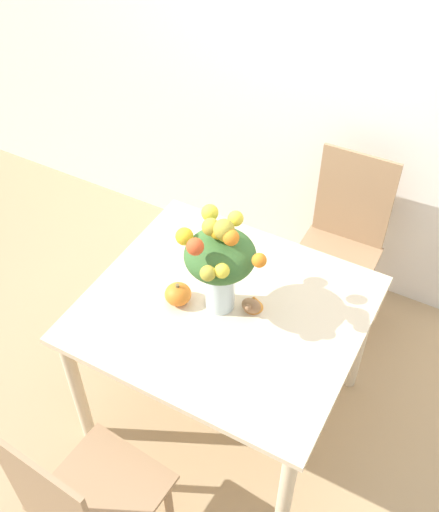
{
  "coord_description": "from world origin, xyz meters",
  "views": [
    {
      "loc": [
        0.78,
        -1.46,
        2.67
      ],
      "look_at": [
        -0.02,
        -0.0,
        1.06
      ],
      "focal_mm": 42.0,
      "sensor_mm": 36.0,
      "label": 1
    }
  ],
  "objects": [
    {
      "name": "pumpkin",
      "position": [
        -0.19,
        -0.07,
        0.82
      ],
      "size": [
        0.11,
        0.11,
        0.1
      ],
      "color": "orange",
      "rests_on": "dining_table"
    },
    {
      "name": "dining_chair_near_window",
      "position": [
        0.22,
        0.89,
        0.51
      ],
      "size": [
        0.43,
        0.43,
        1.0
      ],
      "rotation": [
        0.0,
        0.0,
        0.02
      ],
      "color": "#9E7A56",
      "rests_on": "ground_plane"
    },
    {
      "name": "turkey_figurine",
      "position": [
        0.11,
        0.04,
        0.81
      ],
      "size": [
        0.08,
        0.11,
        0.07
      ],
      "color": "#936642",
      "rests_on": "dining_table"
    },
    {
      "name": "ground_plane",
      "position": [
        0.0,
        0.0,
        0.0
      ],
      "size": [
        12.0,
        12.0,
        0.0
      ],
      "primitive_type": "plane",
      "color": "tan"
    },
    {
      "name": "wall_back",
      "position": [
        0.0,
        1.21,
        1.35
      ],
      "size": [
        8.0,
        0.06,
        2.7
      ],
      "color": "white",
      "rests_on": "ground_plane"
    },
    {
      "name": "dining_table",
      "position": [
        0.0,
        0.0,
        0.67
      ],
      "size": [
        1.14,
        1.01,
        0.77
      ],
      "color": "beige",
      "rests_on": "ground_plane"
    },
    {
      "name": "dining_chair_far_side",
      "position": [
        -0.11,
        -0.87,
        0.51
      ],
      "size": [
        0.45,
        0.45,
        1.0
      ],
      "rotation": [
        0.0,
        0.0,
        3.07
      ],
      "color": "#9E7A56",
      "rests_on": "ground_plane"
    },
    {
      "name": "flower_vase",
      "position": [
        -0.02,
        -0.01,
        1.04
      ],
      "size": [
        0.38,
        0.33,
        0.48
      ],
      "color": "silver",
      "rests_on": "dining_table"
    }
  ]
}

